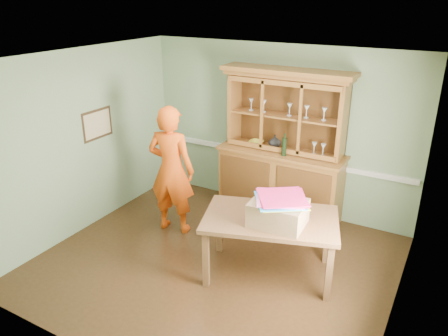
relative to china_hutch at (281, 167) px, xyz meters
The scene contains 14 objects.
floor 1.93m from the china_hutch, 96.70° to the right, with size 4.50×4.50×0.00m, color #412914.
ceiling 2.56m from the china_hutch, 96.70° to the right, with size 4.50×4.50×0.00m, color white.
wall_back 0.62m from the china_hutch, 127.05° to the left, with size 4.50×4.50×0.00m, color gray.
wall_left 3.05m from the china_hutch, 144.80° to the right, with size 4.00×4.00×0.00m, color gray.
wall_right 2.73m from the china_hutch, 40.22° to the right, with size 4.00×4.00×0.00m, color gray.
wall_front 3.77m from the china_hutch, 93.12° to the right, with size 4.50×4.50×0.00m, color gray.
chair_rail 0.33m from the china_hutch, 129.76° to the left, with size 4.41×0.05×0.08m, color silver.
framed_map 2.91m from the china_hutch, 149.54° to the right, with size 0.03×0.60×0.46m.
window_panel 2.95m from the china_hutch, 45.07° to the right, with size 0.03×0.96×1.36m.
china_hutch is the anchor object (origin of this frame).
dining_table 1.67m from the china_hutch, 72.05° to the right, with size 1.87×1.45×0.82m.
cardboard_box 1.83m from the china_hutch, 69.07° to the right, with size 0.63×0.51×0.30m, color #9A704F.
kite_stack 1.83m from the china_hutch, 68.68° to the right, with size 0.74×0.74×0.05m.
person 1.76m from the china_hutch, 134.89° to the right, with size 0.71×0.47×1.95m, color #F4530F.
Camera 1 is at (2.55, -4.30, 3.42)m, focal length 35.00 mm.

